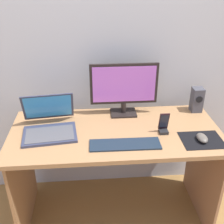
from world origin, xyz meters
TOP-DOWN VIEW (x-y plane):
  - ground_plane at (0.00, 0.00)m, footprint 8.00×8.00m
  - wall_back at (0.00, 0.41)m, footprint 6.00×0.04m
  - desk at (0.00, 0.00)m, footprint 1.35×0.63m
  - monitor at (0.08, 0.22)m, footprint 0.46×0.14m
  - speaker_right at (0.60, 0.22)m, footprint 0.08×0.08m
  - laptop at (-0.42, 0.03)m, footprint 0.36×0.36m
  - keyboard_external at (0.04, -0.17)m, footprint 0.42×0.13m
  - mousepad at (0.51, -0.15)m, footprint 0.25×0.20m
  - mouse at (0.51, -0.16)m, footprint 0.06×0.10m
  - phone_in_dock at (0.30, -0.05)m, footprint 0.06×0.06m

SIDE VIEW (x-z plane):
  - ground_plane at x=0.00m, z-range 0.00..0.00m
  - desk at x=0.00m, z-range 0.21..0.95m
  - mousepad at x=0.51m, z-range 0.74..0.75m
  - keyboard_external at x=0.04m, z-range 0.74..0.75m
  - mouse at x=0.51m, z-range 0.75..0.78m
  - laptop at x=-0.42m, z-range 0.68..0.90m
  - phone_in_dock at x=0.30m, z-range 0.72..0.86m
  - speaker_right at x=0.60m, z-range 0.74..0.92m
  - monitor at x=0.08m, z-range 0.76..1.13m
  - wall_back at x=0.00m, z-range 0.00..2.50m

